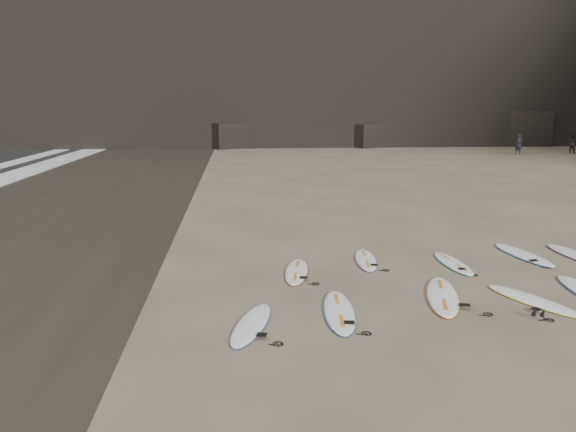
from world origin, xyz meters
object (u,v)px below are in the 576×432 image
Objects in this scene: surfboard_2 at (442,295)px; surfboard_8 at (523,254)px; surfboard_3 at (533,300)px; person_a at (519,144)px; surfboard_1 at (339,311)px; surfboard_6 at (366,259)px; surfboard_0 at (251,324)px; person_b at (573,143)px; surfboard_5 at (296,271)px; surfboard_7 at (453,263)px.

surfboard_2 is 4.86m from surfboard_8.
person_a reaches higher than surfboard_3.
surfboard_3 is at bearing 9.20° from surfboard_1.
surfboard_2 is at bearing -145.32° from surfboard_8.
surfboard_6 is 38.29m from person_a.
surfboard_0 is 1.32× the size of person_b.
person_b reaches higher than surfboard_5.
surfboard_8 reaches higher than surfboard_1.
person_a is 1.00× the size of person_b.
surfboard_0 is at bearing -100.80° from surfboard_5.
surfboard_2 is 1.20× the size of surfboard_7.
surfboard_5 is 1.34× the size of person_a.
surfboard_3 is at bearing -43.31° from surfboard_6.
surfboard_5 reaches higher than surfboard_6.
surfboard_3 is 1.07× the size of surfboard_6.
surfboard_1 is at bearing 31.59° from surfboard_0.
surfboard_0 is at bearing -147.78° from surfboard_2.
surfboard_0 is 3.71m from surfboard_5.
surfboard_6 is 4.68m from surfboard_8.
surfboard_2 is at bearing -117.53° from surfboard_7.
surfboard_8 is at bearing 18.03° from surfboard_5.
surfboard_2 is 1.58× the size of person_a.
person_a is at bearing 39.67° from surfboard_3.
surfboard_7 is 40.81m from person_b.
surfboard_0 is 47.29m from person_b.
surfboard_1 is 0.93× the size of surfboard_2.
person_b is (21.51, 32.42, 0.84)m from surfboard_8.
person_b is (29.54, 36.92, 0.84)m from surfboard_0.
surfboard_2 is 3.32m from surfboard_6.
surfboard_2 reaches higher than surfboard_3.
surfboard_6 is at bearing 173.98° from surfboard_8.
surfboard_7 is (1.26, 2.57, -0.01)m from surfboard_2.
surfboard_7 is 1.32× the size of person_b.
person_b is (26.19, 32.50, 0.84)m from surfboard_6.
surfboard_8 is at bearing 8.35° from surfboard_6.
surfboard_7 is at bearing 50.09° from surfboard_0.
person_a is at bearing 72.28° from surfboard_0.
surfboard_0 is 9.20m from surfboard_8.
surfboard_2 reaches higher than surfboard_7.
surfboard_0 and surfboard_6 have the same top height.
surfboard_6 is (-2.97, 3.62, -0.00)m from surfboard_3.
surfboard_7 is at bearing 14.06° from surfboard_5.
surfboard_8 is at bearing 41.64° from surfboard_3.
surfboard_3 is 1.05× the size of surfboard_5.
surfboard_5 is at bearing -176.75° from surfboard_7.
surfboard_2 is (4.40, 1.26, 0.01)m from surfboard_0.
person_a is at bearing 65.54° from person_b.
surfboard_7 is at bearing -6.84° from surfboard_6.
person_b is at bearing 59.22° from surfboard_5.
surfboard_7 is at bearing -71.66° from person_a.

